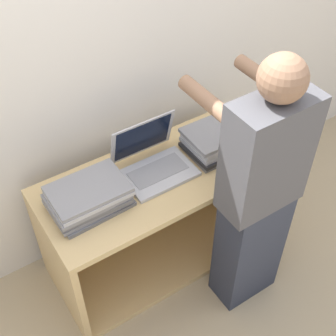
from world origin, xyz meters
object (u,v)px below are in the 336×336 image
Objects in this scene: laptop_open at (153,161)px; laptop_stack_right at (220,138)px; laptop_stack_left at (88,197)px; person at (258,196)px.

laptop_stack_right is (0.40, -0.05, 0.01)m from laptop_open.
laptop_stack_left is 0.25× the size of person.
laptop_open is at bearing 7.08° from laptop_stack_left.
laptop_open is 0.41m from laptop_stack_right.
person is (0.28, -0.50, 0.02)m from laptop_open.
laptop_open is 0.95× the size of laptop_stack_left.
laptop_stack_left is (-0.40, -0.05, 0.01)m from laptop_open.
laptop_stack_left is at bearing 179.95° from laptop_stack_right.
person is at bearing -33.55° from laptop_stack_left.
laptop_stack_left and laptop_stack_right have the same top height.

